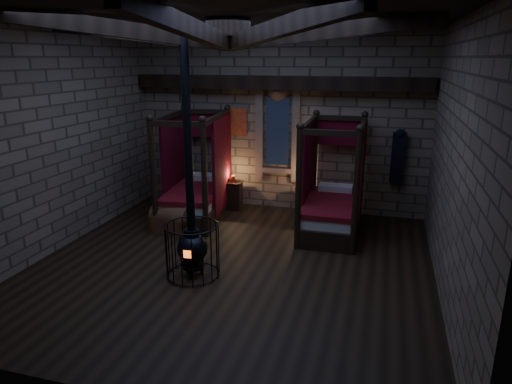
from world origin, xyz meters
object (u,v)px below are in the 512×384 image
(bed_left, at_px, (196,192))
(bed_right, at_px, (332,205))
(trunk_left, at_px, (172,220))
(trunk_right, at_px, (327,232))
(stove, at_px, (192,244))

(bed_left, xyz_separation_m, bed_right, (3.15, -0.04, -0.01))
(trunk_left, xyz_separation_m, trunk_right, (3.28, 0.30, -0.04))
(trunk_right, relative_size, stove, 0.20)
(bed_left, height_order, stove, stove)
(bed_right, xyz_separation_m, trunk_left, (-3.27, -1.05, -0.31))
(trunk_left, bearing_deg, bed_right, 25.62)
(bed_right, distance_m, stove, 3.46)
(bed_right, height_order, trunk_right, bed_right)
(trunk_left, bearing_deg, stove, -46.67)
(bed_right, height_order, trunk_left, bed_right)
(trunk_left, bearing_deg, bed_left, 91.76)
(stove, bearing_deg, bed_left, 107.04)
(trunk_right, bearing_deg, trunk_left, -152.19)
(bed_left, distance_m, stove, 3.07)
(bed_right, distance_m, trunk_right, 0.82)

